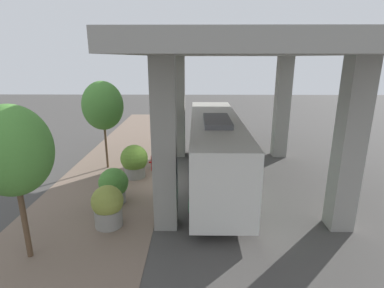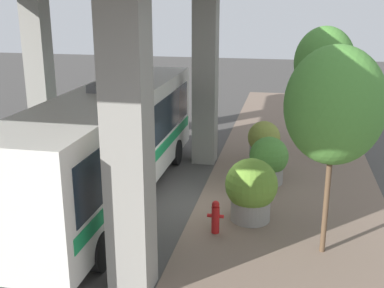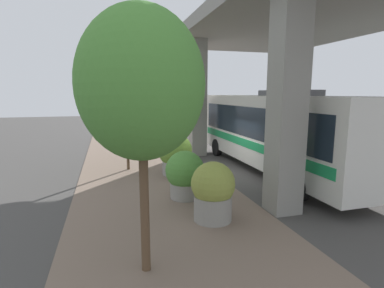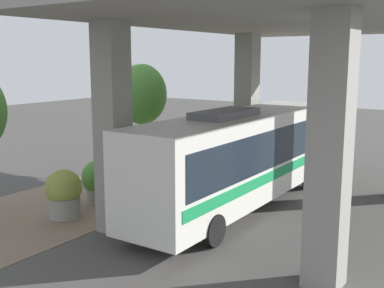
% 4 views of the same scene
% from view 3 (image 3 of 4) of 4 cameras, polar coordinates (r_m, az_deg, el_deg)
% --- Properties ---
extents(ground_plane, '(80.00, 80.00, 0.00)m').
position_cam_3_polar(ground_plane, '(13.84, 4.62, -5.84)').
color(ground_plane, '#474442').
rests_on(ground_plane, ground).
extents(sidewalk_strip, '(6.00, 40.00, 0.02)m').
position_cam_3_polar(sidewalk_strip, '(13.13, -7.84, -6.72)').
color(sidewalk_strip, '#7A6656').
rests_on(sidewalk_strip, ground).
extents(overpass, '(9.40, 17.18, 7.33)m').
position_cam_3_polar(overpass, '(15.45, 19.83, 19.05)').
color(overpass, gray).
rests_on(overpass, ground).
extents(bus, '(2.64, 11.82, 3.82)m').
position_cam_3_polar(bus, '(14.51, 15.04, 2.89)').
color(bus, silver).
rests_on(bus, ground).
extents(fire_hydrant, '(0.47, 0.22, 0.99)m').
position_cam_3_polar(fire_hydrant, '(14.90, -0.75, -2.72)').
color(fire_hydrant, '#B21919').
rests_on(fire_hydrant, ground).
extents(planter_front, '(1.28, 1.28, 1.76)m').
position_cam_3_polar(planter_front, '(8.77, 4.03, -8.96)').
color(planter_front, gray).
rests_on(planter_front, ground).
extents(planter_middle, '(1.38, 1.38, 1.71)m').
position_cam_3_polar(planter_middle, '(10.57, -1.34, -5.81)').
color(planter_middle, gray).
rests_on(planter_middle, ground).
extents(planter_back, '(1.55, 1.55, 1.91)m').
position_cam_3_polar(planter_back, '(13.61, -3.22, -1.88)').
color(planter_back, gray).
rests_on(planter_back, ground).
extents(street_tree_near, '(2.41, 2.41, 5.35)m').
position_cam_3_polar(street_tree_near, '(14.55, -12.55, 10.24)').
color(street_tree_near, brown).
rests_on(street_tree_near, ground).
extents(street_tree_far, '(2.44, 2.44, 5.31)m').
position_cam_3_polar(street_tree_far, '(5.86, -9.65, 11.02)').
color(street_tree_far, brown).
rests_on(street_tree_far, ground).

